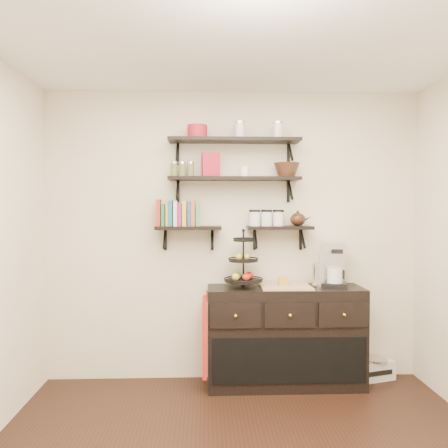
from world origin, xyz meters
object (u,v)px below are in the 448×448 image
(sideboard, at_px, (285,336))
(coffee_maker, at_px, (333,265))
(fruit_stand, at_px, (244,268))
(radio, at_px, (376,369))

(sideboard, bearing_deg, coffee_maker, 3.57)
(fruit_stand, bearing_deg, coffee_maker, 1.68)
(fruit_stand, height_order, coffee_maker, fruit_stand)
(fruit_stand, distance_m, coffee_maker, 0.82)
(sideboard, bearing_deg, radio, 7.17)
(fruit_stand, relative_size, coffee_maker, 1.24)
(coffee_maker, bearing_deg, radio, 22.20)
(sideboard, height_order, coffee_maker, coffee_maker)
(fruit_stand, xyz_separation_m, radio, (1.26, 0.11, -0.98))
(sideboard, distance_m, fruit_stand, 0.73)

